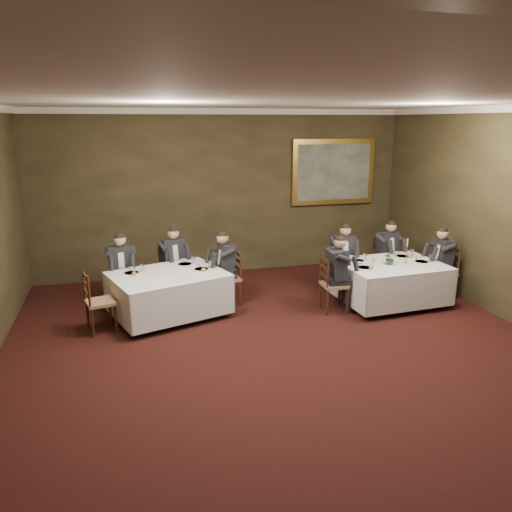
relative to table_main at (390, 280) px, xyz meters
name	(u,v)px	position (x,y,z in m)	size (l,w,h in m)	color
ground	(302,379)	(-2.51, -2.20, -0.45)	(10.00, 10.00, 0.00)	black
ceiling	(310,98)	(-2.51, -2.20, 3.05)	(8.00, 10.00, 0.10)	silver
back_wall	(223,193)	(-2.51, 2.80, 1.30)	(8.00, 0.10, 3.50)	#2E2717
crown_molding	(310,103)	(-2.51, -2.20, 2.99)	(8.00, 10.00, 0.12)	white
table_main	(390,280)	(0.00, 0.00, 0.00)	(1.90, 1.49, 0.67)	#32180D
table_second	(169,291)	(-3.96, 0.44, 0.00)	(2.17, 1.89, 0.67)	#32180D
chair_main_backleft	(342,277)	(-0.54, 0.91, -0.17)	(0.49, 0.47, 1.00)	#98704D
diner_main_backleft	(342,266)	(-0.54, 0.89, 0.06)	(0.46, 0.52, 1.35)	black
chair_main_backright	(385,272)	(0.43, 0.96, -0.17)	(0.52, 0.50, 1.00)	#98704D
diner_main_backright	(386,261)	(0.43, 0.95, 0.06)	(0.49, 0.55, 1.35)	black
chair_main_endleft	(333,295)	(-1.15, -0.07, -0.17)	(0.45, 0.47, 1.00)	#98704D
diner_main_endleft	(334,283)	(-1.14, -0.07, 0.06)	(0.50, 0.44, 1.35)	black
chair_main_endright	(442,283)	(1.15, 0.06, -0.17)	(0.48, 0.49, 1.00)	#98704D
diner_main_endright	(443,271)	(1.14, 0.07, 0.06)	(0.53, 0.46, 1.35)	black
chair_sec_backleft	(123,290)	(-4.71, 1.19, -0.17)	(0.47, 0.45, 1.00)	#98704D
diner_sec_backleft	(122,278)	(-4.71, 1.18, 0.06)	(0.44, 0.50, 1.35)	black
chair_sec_backright	(173,281)	(-3.78, 1.49, -0.17)	(0.56, 0.54, 1.00)	#98704D
diner_sec_backright	(173,270)	(-3.77, 1.48, 0.06)	(0.54, 0.59, 1.35)	black
chair_sec_endright	(228,288)	(-2.85, 0.79, -0.17)	(0.47, 0.48, 1.00)	#98704D
diner_sec_endright	(227,277)	(-2.86, 0.79, 0.06)	(0.52, 0.45, 1.35)	black
chair_sec_endleft	(101,314)	(-5.07, 0.09, -0.17)	(0.51, 0.53, 1.00)	#98704D
centerpiece	(390,258)	(-0.07, -0.04, 0.44)	(0.23, 0.20, 0.25)	#2D5926
candlestick	(406,254)	(0.26, -0.04, 0.49)	(0.07, 0.07, 0.47)	#B17B36
place_setting_table_main	(359,258)	(-0.46, 0.38, 0.35)	(0.33, 0.31, 0.14)	white
place_setting_table_second	(135,270)	(-4.50, 0.69, 0.35)	(0.33, 0.31, 0.14)	white
painting	(333,172)	(0.00, 2.73, 1.69)	(1.94, 0.09, 1.45)	gold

